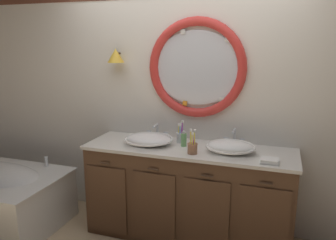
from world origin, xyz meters
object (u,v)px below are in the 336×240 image
soap_dispenser (184,139)px  folded_hand_towel (270,161)px  toothbrush_holder_left (180,137)px  sink_basin_left (149,139)px  toothbrush_holder_right (192,148)px  sink_basin_right (231,147)px

soap_dispenser → folded_hand_towel: (0.78, -0.20, -0.05)m
toothbrush_holder_left → soap_dispenser: size_ratio=1.45×
sink_basin_left → toothbrush_holder_left: (0.27, 0.16, 0.01)m
toothbrush_holder_left → toothbrush_holder_right: (0.20, -0.29, -0.00)m
sink_basin_right → toothbrush_holder_right: toothbrush_holder_right is taller
sink_basin_left → folded_hand_towel: sink_basin_left is taller
sink_basin_right → folded_hand_towel: 0.38m
toothbrush_holder_right → sink_basin_left: bearing=163.8°
toothbrush_holder_right → soap_dispenser: size_ratio=1.45×
toothbrush_holder_left → folded_hand_towel: size_ratio=1.49×
sink_basin_left → soap_dispenser: 0.34m
toothbrush_holder_left → soap_dispenser: 0.13m
sink_basin_right → soap_dispenser: 0.45m
soap_dispenser → toothbrush_holder_left: bearing=120.7°
toothbrush_holder_left → toothbrush_holder_right: same height
folded_hand_towel → toothbrush_holder_right: bearing=178.0°
toothbrush_holder_right → folded_hand_towel: toothbrush_holder_right is taller
sink_basin_right → folded_hand_towel: size_ratio=2.90×
soap_dispenser → sink_basin_right: bearing=-5.9°
sink_basin_left → toothbrush_holder_left: toothbrush_holder_left is taller
sink_basin_left → toothbrush_holder_right: 0.49m
toothbrush_holder_left → sink_basin_left: bearing=-150.0°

